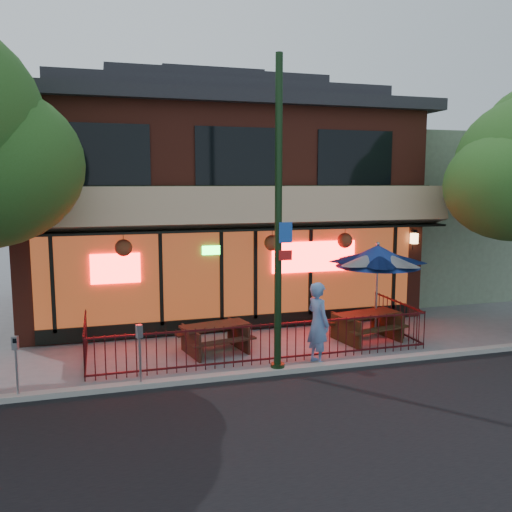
{
  "coord_description": "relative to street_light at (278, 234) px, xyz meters",
  "views": [
    {
      "loc": [
        -3.78,
        -11.64,
        4.3
      ],
      "look_at": [
        0.19,
        2.0,
        2.34
      ],
      "focal_mm": 38.0,
      "sensor_mm": 36.0,
      "label": 1
    }
  ],
  "objects": [
    {
      "name": "restaurant_building",
      "position": [
        -0.0,
        7.51,
        0.98
      ],
      "size": [
        12.96,
        9.49,
        8.05
      ],
      "color": "maroon",
      "rests_on": "ground"
    },
    {
      "name": "parking_meter_far",
      "position": [
        -5.45,
        -0.08,
        -2.27
      ],
      "size": [
        0.14,
        0.12,
        1.3
      ],
      "color": "#9EA0A6",
      "rests_on": "ground"
    },
    {
      "name": "street_light",
      "position": [
        0.0,
        0.0,
        0.0
      ],
      "size": [
        0.43,
        0.32,
        7.0
      ],
      "color": "black",
      "rests_on": "ground"
    },
    {
      "name": "patio_fence",
      "position": [
        -0.0,
        0.91,
        -2.52
      ],
      "size": [
        8.44,
        2.62,
        1.0
      ],
      "color": "#3E0D11",
      "rests_on": "ground"
    },
    {
      "name": "ground",
      "position": [
        -0.0,
        0.4,
        -3.15
      ],
      "size": [
        80.0,
        80.0,
        0.0
      ],
      "primitive_type": "plane",
      "color": "gray",
      "rests_on": "ground"
    },
    {
      "name": "curb",
      "position": [
        -0.0,
        -0.1,
        -3.09
      ],
      "size": [
        80.0,
        0.25,
        0.12
      ],
      "primitive_type": "cube",
      "color": "#999993",
      "rests_on": "ground"
    },
    {
      "name": "neighbor_building",
      "position": [
        9.0,
        8.1,
        -0.15
      ],
      "size": [
        6.0,
        7.0,
        6.0
      ],
      "primitive_type": "cube",
      "color": "gray",
      "rests_on": "ground"
    },
    {
      "name": "pedestrian",
      "position": [
        1.12,
        0.34,
        -2.17
      ],
      "size": [
        0.62,
        0.8,
        1.96
      ],
      "primitive_type": "imported",
      "rotation": [
        0.0,
        0.0,
        1.8
      ],
      "color": "#5E82BD",
      "rests_on": "ground"
    },
    {
      "name": "picnic_table_left",
      "position": [
        -1.06,
        1.82,
        -2.67
      ],
      "size": [
        1.93,
        1.63,
        0.73
      ],
      "color": "#3B1F15",
      "rests_on": "ground"
    },
    {
      "name": "picnic_table_right",
      "position": [
        3.12,
        1.69,
        -2.64
      ],
      "size": [
        2.02,
        1.68,
        0.77
      ],
      "color": "#372613",
      "rests_on": "ground"
    },
    {
      "name": "patio_umbrella",
      "position": [
        3.6,
        2.06,
        -0.89
      ],
      "size": [
        2.32,
        2.32,
        2.65
      ],
      "color": "gray",
      "rests_on": "ground"
    },
    {
      "name": "parking_meter_near",
      "position": [
        -3.06,
        -0.08,
        -2.23
      ],
      "size": [
        0.15,
        0.14,
        1.36
      ],
      "color": "gray",
      "rests_on": "ground"
    }
  ]
}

